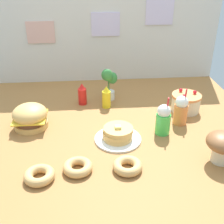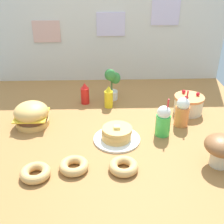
# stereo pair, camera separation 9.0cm
# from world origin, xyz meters

# --- Properties ---
(ground_plane) EXTENTS (2.21, 2.08, 0.02)m
(ground_plane) POSITION_xyz_m (0.00, 0.00, -0.01)
(ground_plane) COLOR #9E6B38
(back_wall) EXTENTS (2.21, 0.04, 0.92)m
(back_wall) POSITION_xyz_m (0.00, 1.03, 0.46)
(back_wall) COLOR beige
(back_wall) RESTS_ON ground_plane
(burger) EXTENTS (0.24, 0.24, 0.18)m
(burger) POSITION_xyz_m (-0.56, 0.16, 0.08)
(burger) COLOR #DBA859
(burger) RESTS_ON ground_plane
(pancake_stack) EXTENTS (0.31, 0.31, 0.11)m
(pancake_stack) POSITION_xyz_m (0.04, -0.06, 0.04)
(pancake_stack) COLOR white
(pancake_stack) RESTS_ON ground_plane
(layer_cake) EXTENTS (0.23, 0.23, 0.17)m
(layer_cake) POSITION_xyz_m (0.62, 0.31, 0.07)
(layer_cake) COLOR beige
(layer_cake) RESTS_ON ground_plane
(ketchup_bottle) EXTENTS (0.07, 0.07, 0.18)m
(ketchup_bottle) POSITION_xyz_m (-0.19, 0.50, 0.09)
(ketchup_bottle) COLOR red
(ketchup_bottle) RESTS_ON ground_plane
(mustard_bottle) EXTENTS (0.07, 0.07, 0.18)m
(mustard_bottle) POSITION_xyz_m (0.00, 0.43, 0.09)
(mustard_bottle) COLOR yellow
(mustard_bottle) RESTS_ON ground_plane
(cream_soda_cup) EXTENTS (0.10, 0.10, 0.28)m
(cream_soda_cup) POSITION_xyz_m (0.36, 0.00, 0.11)
(cream_soda_cup) COLOR green
(cream_soda_cup) RESTS_ON ground_plane
(orange_float_cup) EXTENTS (0.10, 0.10, 0.28)m
(orange_float_cup) POSITION_xyz_m (0.52, 0.12, 0.11)
(orange_float_cup) COLOR orange
(orange_float_cup) RESTS_ON ground_plane
(donut_pink_glaze) EXTENTS (0.17, 0.17, 0.05)m
(donut_pink_glaze) POSITION_xyz_m (-0.43, -0.41, 0.03)
(donut_pink_glaze) COLOR tan
(donut_pink_glaze) RESTS_ON ground_plane
(donut_chocolate) EXTENTS (0.17, 0.17, 0.05)m
(donut_chocolate) POSITION_xyz_m (-0.22, -0.35, 0.03)
(donut_chocolate) COLOR tan
(donut_chocolate) RESTS_ON ground_plane
(donut_vanilla) EXTENTS (0.17, 0.17, 0.05)m
(donut_vanilla) POSITION_xyz_m (0.07, -0.37, 0.03)
(donut_vanilla) COLOR tan
(donut_vanilla) RESTS_ON ground_plane
(potted_plant) EXTENTS (0.13, 0.11, 0.28)m
(potted_plant) POSITION_xyz_m (0.03, 0.58, 0.15)
(potted_plant) COLOR white
(potted_plant) RESTS_ON ground_plane
(mushroom_stool) EXTENTS (0.20, 0.20, 0.19)m
(mushroom_stool) POSITION_xyz_m (0.63, -0.34, 0.12)
(mushroom_stool) COLOR beige
(mushroom_stool) RESTS_ON ground_plane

